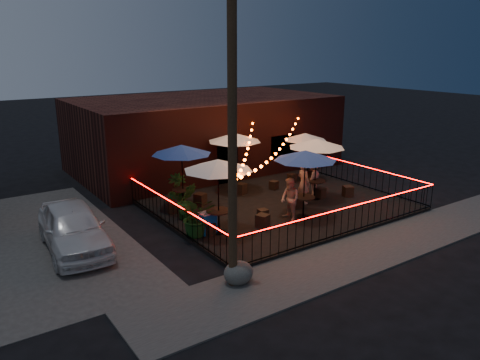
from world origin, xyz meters
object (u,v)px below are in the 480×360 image
object	(u,v)px
cafe_table_4	(317,144)
cooler	(208,223)
cafe_table_2	(305,156)
cafe_table_3	(234,138)
utility_pole	(232,151)
boulder	(238,273)
cafe_table_0	(218,166)
cafe_table_1	(182,150)
cafe_table_5	(305,137)

from	to	relation	value
cafe_table_4	cooler	xyz separation A→B (m)	(-5.99, -0.79, -2.08)
cafe_table_2	cafe_table_3	world-z (taller)	cafe_table_3
cafe_table_3	cooler	size ratio (longest dim) A/B	3.40
cooler	utility_pole	bearing A→B (deg)	-114.30
cafe_table_2	cafe_table_4	size ratio (longest dim) A/B	0.95
cafe_table_2	boulder	size ratio (longest dim) A/B	3.26
utility_pole	cafe_table_3	bearing A→B (deg)	55.92
cafe_table_2	cafe_table_4	distance (m)	2.47
cafe_table_0	cafe_table_2	bearing A→B (deg)	-7.78
cafe_table_2	cafe_table_1	bearing A→B (deg)	133.64
cafe_table_5	boulder	world-z (taller)	cafe_table_5
boulder	cafe_table_5	bearing A→B (deg)	38.41
cafe_table_5	boulder	size ratio (longest dim) A/B	2.87
utility_pole	boulder	bearing A→B (deg)	-5.25
cooler	cafe_table_0	bearing A→B (deg)	-31.49
cafe_table_3	cafe_table_4	world-z (taller)	cafe_table_3
cooler	boulder	distance (m)	3.70
cafe_table_1	cafe_table_5	world-z (taller)	cafe_table_1
cafe_table_4	cafe_table_2	bearing A→B (deg)	-143.49
cafe_table_0	utility_pole	bearing A→B (deg)	-115.58
utility_pole	boulder	distance (m)	3.65
cafe_table_0	cafe_table_2	xyz separation A→B (m)	(3.65, -0.50, -0.04)
cafe_table_0	cafe_table_4	xyz separation A→B (m)	(5.63, 0.97, -0.03)
cafe_table_0	cafe_table_1	size ratio (longest dim) A/B	0.91
cafe_table_1	cooler	size ratio (longest dim) A/B	3.76
cafe_table_1	cafe_table_5	distance (m)	7.17
cafe_table_5	cooler	distance (m)	8.61
utility_pole	cooler	world-z (taller)	utility_pole
utility_pole	cafe_table_4	xyz separation A→B (m)	(7.23, 4.31, -1.36)
boulder	cafe_table_4	bearing A→B (deg)	31.53
cafe_table_3	cafe_table_5	distance (m)	3.98
cafe_table_5	cafe_table_2	bearing A→B (deg)	-132.09
cafe_table_0	cafe_table_5	distance (m)	8.18
utility_pole	cafe_table_2	size ratio (longest dim) A/B	2.72
cafe_table_3	cafe_table_2	bearing A→B (deg)	-86.96
cafe_table_0	cafe_table_1	distance (m)	3.13
cafe_table_0	cooler	world-z (taller)	cafe_table_0
utility_pole	cooler	bearing A→B (deg)	70.67
cafe_table_0	cafe_table_3	bearing A→B (deg)	49.99
cafe_table_3	cafe_table_5	size ratio (longest dim) A/B	1.06
cafe_table_0	cooler	bearing A→B (deg)	153.48
cafe_table_5	boulder	distance (m)	11.36
cafe_table_0	cafe_table_2	distance (m)	3.68
cooler	cafe_table_2	bearing A→B (deg)	-14.59
cafe_table_4	cafe_table_5	distance (m)	3.15
utility_pole	cooler	xyz separation A→B (m)	(1.24, 3.52, -3.44)
utility_pole	cafe_table_0	xyz separation A→B (m)	(1.60, 3.34, -1.34)
cafe_table_1	cafe_table_2	world-z (taller)	cafe_table_1
cafe_table_1	boulder	distance (m)	7.06
utility_pole	cafe_table_3	xyz separation A→B (m)	(5.01, 7.40, -1.35)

